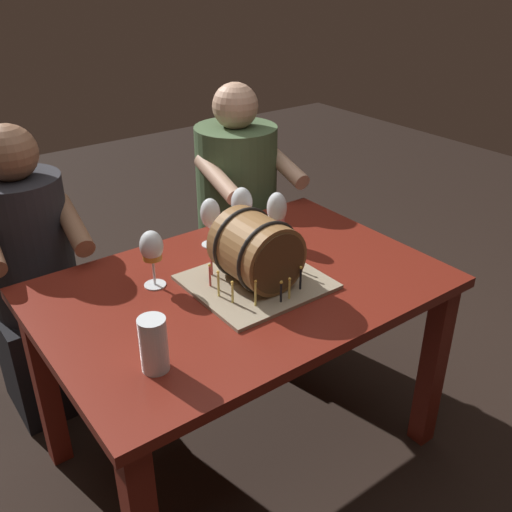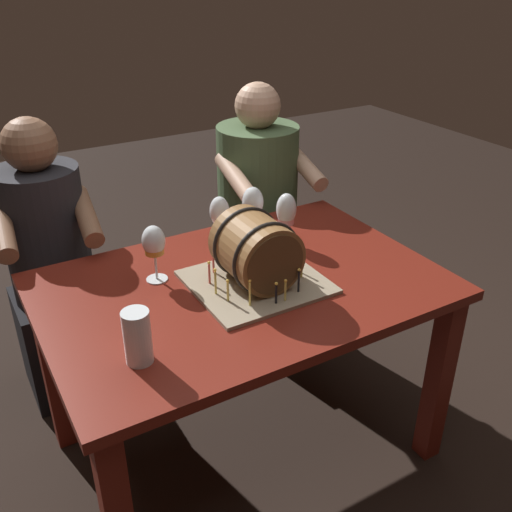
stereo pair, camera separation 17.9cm
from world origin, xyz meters
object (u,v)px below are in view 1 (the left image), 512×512
(dining_table, at_px, (242,312))
(wine_glass_red, at_px, (242,205))
(beer_pint, at_px, (154,347))
(person_seated_right, at_px, (237,221))
(wine_glass_rose, at_px, (277,211))
(person_seated_left, at_px, (38,291))
(barrel_cake, at_px, (256,254))
(wine_glass_amber, at_px, (152,249))
(wine_glass_empty, at_px, (210,214))

(dining_table, relative_size, wine_glass_red, 6.66)
(beer_pint, xyz_separation_m, person_seated_right, (0.89, 0.91, -0.23))
(wine_glass_rose, distance_m, wine_glass_red, 0.14)
(person_seated_left, xyz_separation_m, person_seated_right, (0.93, 0.00, 0.04))
(beer_pint, bearing_deg, wine_glass_rose, 28.81)
(person_seated_right, bearing_deg, barrel_cake, -120.83)
(barrel_cake, height_order, person_seated_right, person_seated_right)
(wine_glass_rose, bearing_deg, person_seated_left, 144.72)
(barrel_cake, bearing_deg, wine_glass_amber, 145.30)
(barrel_cake, distance_m, person_seated_left, 0.93)
(wine_glass_empty, bearing_deg, person_seated_right, 45.54)
(barrel_cake, height_order, wine_glass_amber, barrel_cake)
(dining_table, xyz_separation_m, wine_glass_amber, (-0.23, 0.15, 0.24))
(wine_glass_empty, xyz_separation_m, person_seated_left, (-0.53, 0.40, -0.32))
(beer_pint, distance_m, person_seated_right, 1.29)
(wine_glass_rose, bearing_deg, wine_glass_amber, -178.60)
(person_seated_right, bearing_deg, beer_pint, -134.40)
(wine_glass_rose, distance_m, beer_pint, 0.80)
(wine_glass_empty, distance_m, wine_glass_rose, 0.24)
(wine_glass_rose, distance_m, person_seated_right, 0.63)
(wine_glass_empty, bearing_deg, wine_glass_red, -0.90)
(wine_glass_rose, height_order, person_seated_left, person_seated_left)
(dining_table, height_order, wine_glass_red, wine_glass_red)
(dining_table, relative_size, person_seated_left, 1.09)
(wine_glass_empty, bearing_deg, beer_pint, -134.36)
(beer_pint, bearing_deg, wine_glass_amber, 62.43)
(wine_glass_rose, xyz_separation_m, person_seated_left, (-0.74, 0.52, -0.32))
(dining_table, xyz_separation_m, person_seated_left, (-0.47, 0.69, -0.09))
(barrel_cake, relative_size, wine_glass_rose, 2.11)
(barrel_cake, xyz_separation_m, wine_glass_rose, (0.24, 0.20, 0.02))
(wine_glass_red, bearing_deg, person_seated_right, 57.33)
(barrel_cake, height_order, beer_pint, barrel_cake)
(wine_glass_amber, distance_m, person_seated_right, 0.92)
(wine_glass_rose, xyz_separation_m, person_seated_right, (0.19, 0.52, -0.28))
(wine_glass_empty, relative_size, wine_glass_red, 0.95)
(wine_glass_empty, bearing_deg, dining_table, -103.59)
(wine_glass_amber, bearing_deg, beer_pint, -117.57)
(wine_glass_amber, xyz_separation_m, wine_glass_red, (0.44, 0.13, -0.01))
(wine_glass_empty, bearing_deg, wine_glass_rose, -30.65)
(wine_glass_rose, bearing_deg, dining_table, -148.67)
(wine_glass_red, distance_m, beer_pint, 0.81)
(barrel_cake, bearing_deg, person_seated_right, 59.17)
(wine_glass_rose, distance_m, person_seated_left, 0.96)
(dining_table, distance_m, person_seated_right, 0.83)
(dining_table, bearing_deg, wine_glass_amber, 146.16)
(wine_glass_red, relative_size, person_seated_left, 0.16)
(wine_glass_red, bearing_deg, wine_glass_rose, -59.97)
(person_seated_right, bearing_deg, dining_table, -123.94)
(wine_glass_amber, bearing_deg, wine_glass_red, 16.79)
(barrel_cake, bearing_deg, wine_glass_rose, 39.37)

